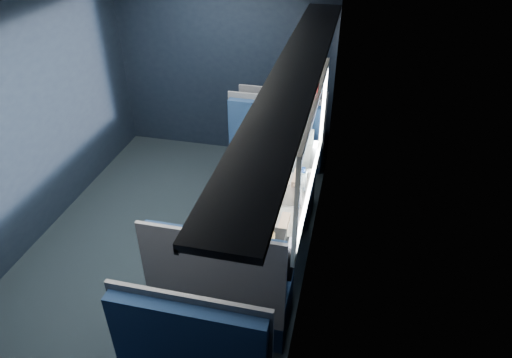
% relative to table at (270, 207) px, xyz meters
% --- Properties ---
extents(ground, '(2.80, 4.20, 0.01)m').
position_rel_table_xyz_m(ground, '(-1.03, 0.00, -0.67)').
color(ground, black).
extents(room_shell, '(3.00, 4.40, 2.40)m').
position_rel_table_xyz_m(room_shell, '(-1.01, 0.00, 0.81)').
color(room_shell, black).
rests_on(room_shell, ground).
extents(table, '(0.62, 1.00, 0.74)m').
position_rel_table_xyz_m(table, '(0.00, 0.00, 0.00)').
color(table, '#54565E').
rests_on(table, ground).
extents(seat_bay_near, '(1.04, 0.62, 1.26)m').
position_rel_table_xyz_m(seat_bay_near, '(-0.19, 0.87, -0.24)').
color(seat_bay_near, '#0E1E3E').
rests_on(seat_bay_near, ground).
extents(seat_bay_far, '(1.04, 0.62, 1.26)m').
position_rel_table_xyz_m(seat_bay_far, '(-0.18, -0.87, -0.25)').
color(seat_bay_far, '#0E1E3E').
rests_on(seat_bay_far, ground).
extents(seat_row_front, '(1.04, 0.51, 1.16)m').
position_rel_table_xyz_m(seat_row_front, '(-0.18, 1.80, -0.25)').
color(seat_row_front, '#0E1E3E').
rests_on(seat_row_front, ground).
extents(man, '(0.53, 0.56, 1.32)m').
position_rel_table_xyz_m(man, '(0.07, 0.70, 0.06)').
color(man, black).
rests_on(man, ground).
extents(woman, '(0.53, 0.56, 1.32)m').
position_rel_table_xyz_m(woman, '(0.07, -0.71, 0.06)').
color(woman, black).
rests_on(woman, ground).
extents(papers, '(0.48, 0.69, 0.01)m').
position_rel_table_xyz_m(papers, '(-0.13, -0.07, 0.08)').
color(papers, white).
rests_on(papers, table).
extents(laptop, '(0.30, 0.37, 0.26)m').
position_rel_table_xyz_m(laptop, '(0.19, 0.09, 0.15)').
color(laptop, silver).
rests_on(laptop, table).
extents(bottle_small, '(0.07, 0.07, 0.24)m').
position_rel_table_xyz_m(bottle_small, '(0.26, 0.23, 0.18)').
color(bottle_small, silver).
rests_on(bottle_small, table).
extents(cup, '(0.07, 0.07, 0.09)m').
position_rel_table_xyz_m(cup, '(0.30, 0.44, 0.12)').
color(cup, white).
rests_on(cup, table).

